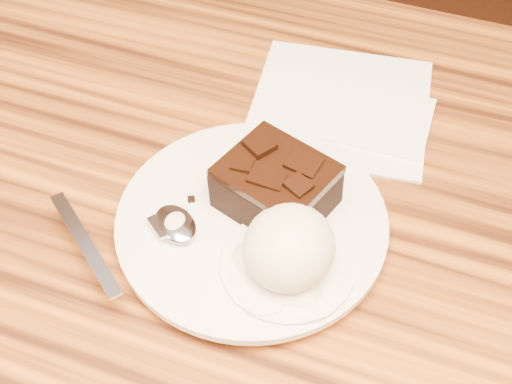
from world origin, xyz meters
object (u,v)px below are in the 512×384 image
(plate, at_px, (252,225))
(ice_cream_scoop, at_px, (289,247))
(spoon, at_px, (176,225))
(napkin, at_px, (340,104))
(brownie, at_px, (276,189))

(plate, xyz_separation_m, ice_cream_scoop, (0.04, -0.03, 0.03))
(ice_cream_scoop, bearing_deg, spoon, 178.28)
(spoon, relative_size, napkin, 1.02)
(plate, relative_size, brownie, 2.70)
(napkin, bearing_deg, plate, -98.94)
(brownie, xyz_separation_m, spoon, (-0.07, -0.05, -0.01))
(brownie, relative_size, ice_cream_scoop, 1.12)
(ice_cream_scoop, relative_size, napkin, 0.44)
(brownie, bearing_deg, plate, -122.50)
(spoon, bearing_deg, ice_cream_scoop, -54.82)
(ice_cream_scoop, height_order, napkin, ice_cream_scoop)
(ice_cream_scoop, xyz_separation_m, napkin, (-0.02, 0.21, -0.04))
(plate, distance_m, brownie, 0.04)
(napkin, bearing_deg, brownie, -95.24)
(spoon, distance_m, napkin, 0.22)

